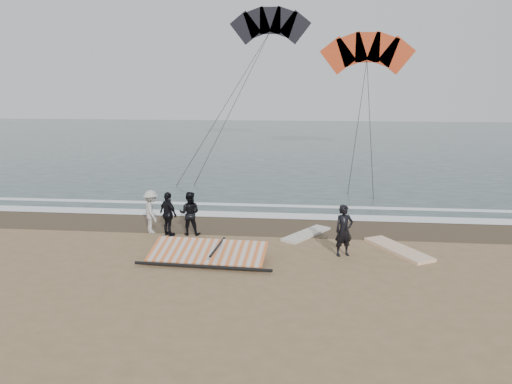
% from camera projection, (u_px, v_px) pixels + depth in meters
% --- Properties ---
extents(ground, '(120.00, 120.00, 0.00)m').
position_uv_depth(ground, '(264.00, 270.00, 14.15)').
color(ground, '#8C704C').
rests_on(ground, ground).
extents(sea, '(120.00, 54.00, 0.02)m').
position_uv_depth(sea, '(296.00, 141.00, 46.23)').
color(sea, '#233838').
rests_on(sea, ground).
extents(wet_sand, '(120.00, 2.80, 0.01)m').
position_uv_depth(wet_sand, '(275.00, 226.00, 18.53)').
color(wet_sand, '#4C3D2B').
rests_on(wet_sand, ground).
extents(foam_near, '(120.00, 0.90, 0.01)m').
position_uv_depth(foam_near, '(277.00, 216.00, 19.88)').
color(foam_near, white).
rests_on(foam_near, sea).
extents(foam_far, '(120.00, 0.45, 0.01)m').
position_uv_depth(foam_far, '(280.00, 206.00, 21.54)').
color(foam_far, white).
rests_on(foam_far, sea).
extents(man_main, '(0.69, 0.58, 1.60)m').
position_uv_depth(man_main, '(344.00, 230.00, 15.16)').
color(man_main, black).
rests_on(man_main, ground).
extents(board_white, '(1.92, 2.60, 0.10)m').
position_uv_depth(board_white, '(398.00, 249.00, 15.74)').
color(board_white, silver).
rests_on(board_white, ground).
extents(board_cream, '(1.73, 2.20, 0.09)m').
position_uv_depth(board_cream, '(306.00, 234.00, 17.36)').
color(board_cream, beige).
rests_on(board_cream, ground).
extents(trio_cluster, '(2.27, 1.31, 1.55)m').
position_uv_depth(trio_cluster, '(168.00, 213.00, 17.38)').
color(trio_cluster, black).
rests_on(trio_cluster, ground).
extents(sail_rig, '(4.01, 1.89, 0.49)m').
position_uv_depth(sail_rig, '(207.00, 253.00, 14.96)').
color(sail_rig, black).
rests_on(sail_rig, ground).
extents(kite_red, '(7.13, 6.78, 14.98)m').
position_uv_depth(kite_red, '(367.00, 56.00, 34.06)').
color(kite_red, '#C03A16').
rests_on(kite_red, ground).
extents(kite_dark, '(6.93, 7.90, 18.39)m').
position_uv_depth(kite_dark, '(270.00, 28.00, 38.35)').
color(kite_dark, black).
rests_on(kite_dark, ground).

